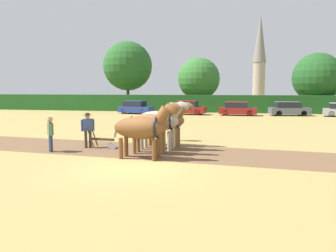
{
  "coord_description": "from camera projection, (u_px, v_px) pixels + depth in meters",
  "views": [
    {
      "loc": [
        3.83,
        -11.48,
        2.89
      ],
      "look_at": [
        0.51,
        4.24,
        1.1
      ],
      "focal_mm": 35.0,
      "sensor_mm": 36.0,
      "label": 1
    }
  ],
  "objects": [
    {
      "name": "ground_plane",
      "position": [
        131.0,
        167.0,
        12.27
      ],
      "size": [
        240.0,
        240.0,
        0.0
      ],
      "primitive_type": "plane",
      "color": "#998447"
    },
    {
      "name": "plowed_furrow_strip",
      "position": [
        88.0,
        147.0,
        16.43
      ],
      "size": [
        23.59,
        5.87,
        0.01
      ],
      "primitive_type": "cube",
      "rotation": [
        0.0,
        0.0,
        -0.08
      ],
      "color": "brown",
      "rests_on": "ground"
    },
    {
      "name": "hedgerow",
      "position": [
        207.0,
        104.0,
        42.05
      ],
      "size": [
        79.05,
        1.42,
        2.2
      ],
      "primitive_type": "cube",
      "color": "#1E511E",
      "rests_on": "ground"
    },
    {
      "name": "tree_far_left",
      "position": [
        128.0,
        66.0,
        48.01
      ],
      "size": [
        7.18,
        7.18,
        9.93
      ],
      "color": "#423323",
      "rests_on": "ground"
    },
    {
      "name": "tree_left",
      "position": [
        199.0,
        79.0,
        45.31
      ],
      "size": [
        5.79,
        5.79,
        7.28
      ],
      "color": "#423323",
      "rests_on": "ground"
    },
    {
      "name": "tree_center_left",
      "position": [
        317.0,
        77.0,
        41.52
      ],
      "size": [
        6.18,
        6.18,
        7.52
      ],
      "color": "#4C3823",
      "rests_on": "ground"
    },
    {
      "name": "church_spire",
      "position": [
        260.0,
        56.0,
        81.43
      ],
      "size": [
        3.29,
        3.29,
        21.39
      ],
      "color": "gray",
      "rests_on": "ground"
    },
    {
      "name": "draft_horse_lead_left",
      "position": [
        142.0,
        128.0,
        13.61
      ],
      "size": [
        2.94,
        1.17,
        2.37
      ],
      "rotation": [
        0.0,
        0.0,
        -0.08
      ],
      "color": "brown",
      "rests_on": "ground"
    },
    {
      "name": "draft_horse_lead_right",
      "position": [
        151.0,
        123.0,
        14.69
      ],
      "size": [
        2.6,
        1.02,
        2.43
      ],
      "rotation": [
        0.0,
        0.0,
        -0.08
      ],
      "color": "brown",
      "rests_on": "ground"
    },
    {
      "name": "draft_horse_trail_left",
      "position": [
        159.0,
        121.0,
        15.78
      ],
      "size": [
        2.81,
        1.2,
        2.42
      ],
      "rotation": [
        0.0,
        0.0,
        -0.08
      ],
      "color": "#B2A38E",
      "rests_on": "ground"
    },
    {
      "name": "draft_horse_trail_right",
      "position": [
        166.0,
        120.0,
        16.88
      ],
      "size": [
        2.82,
        1.11,
        2.34
      ],
      "rotation": [
        0.0,
        0.0,
        -0.08
      ],
      "color": "brown",
      "rests_on": "ground"
    },
    {
      "name": "plow",
      "position": [
        105.0,
        142.0,
        16.11
      ],
      "size": [
        1.52,
        0.49,
        1.13
      ],
      "rotation": [
        0.0,
        0.0,
        -0.08
      ],
      "color": "#4C331E",
      "rests_on": "ground"
    },
    {
      "name": "farmer_at_plow",
      "position": [
        88.0,
        127.0,
        16.27
      ],
      "size": [
        0.54,
        0.47,
        1.74
      ],
      "rotation": [
        0.0,
        0.0,
        -0.87
      ],
      "color": "#38332D",
      "rests_on": "ground"
    },
    {
      "name": "farmer_beside_team",
      "position": [
        177.0,
        124.0,
        18.45
      ],
      "size": [
        0.57,
        0.45,
        1.68
      ],
      "rotation": [
        0.0,
        0.0,
        0.96
      ],
      "color": "#4C4C4C",
      "rests_on": "ground"
    },
    {
      "name": "farmer_onlooker_left",
      "position": [
        50.0,
        132.0,
        15.19
      ],
      "size": [
        0.46,
        0.5,
        1.64
      ],
      "rotation": [
        0.0,
        0.0,
        0.74
      ],
      "color": "#28334C",
      "rests_on": "ground"
    },
    {
      "name": "parked_car_far_left",
      "position": [
        136.0,
        107.0,
        39.32
      ],
      "size": [
        4.29,
        2.47,
        1.57
      ],
      "rotation": [
        0.0,
        0.0,
        -0.17
      ],
      "color": "navy",
      "rests_on": "ground"
    },
    {
      "name": "parked_car_left",
      "position": [
        188.0,
        108.0,
        38.0
      ],
      "size": [
        4.15,
        2.14,
        1.61
      ],
      "rotation": [
        0.0,
        0.0,
        -0.11
      ],
      "color": "maroon",
      "rests_on": "ground"
    },
    {
      "name": "parked_car_center_left",
      "position": [
        238.0,
        109.0,
        36.7
      ],
      "size": [
        4.21,
        2.04,
        1.53
      ],
      "rotation": [
        0.0,
        0.0,
        -0.06
      ],
      "color": "maroon",
      "rests_on": "ground"
    },
    {
      "name": "parked_car_center",
      "position": [
        289.0,
        109.0,
        36.35
      ],
      "size": [
        4.48,
        2.35,
        1.57
      ],
      "rotation": [
        0.0,
        0.0,
        0.14
      ],
      "color": "#565B66",
      "rests_on": "ground"
    }
  ]
}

